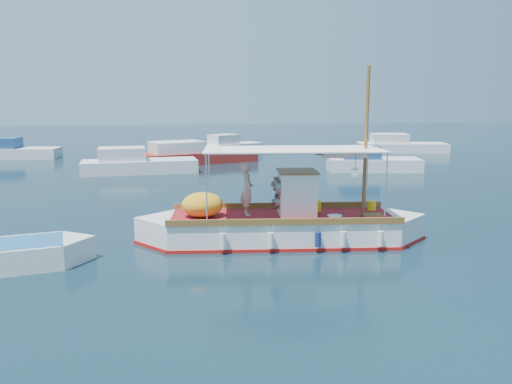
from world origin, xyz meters
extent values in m
plane|color=black|center=(0.00, 0.00, 0.00)|extent=(160.00, 160.00, 0.00)
cube|color=white|center=(0.22, 0.14, 0.33)|extent=(7.23, 3.15, 1.03)
cube|color=white|center=(-3.25, 0.56, 0.33)|extent=(2.32, 2.32, 1.03)
cube|color=white|center=(3.70, -0.27, 0.33)|extent=(2.32, 2.32, 1.03)
cube|color=#AD1410|center=(0.22, 0.14, 0.02)|extent=(7.33, 3.23, 0.17)
cube|color=maroon|center=(0.22, 0.14, 0.82)|extent=(7.20, 2.96, 0.06)
cube|color=brown|center=(0.36, 1.31, 0.93)|extent=(7.05, 0.94, 0.19)
cube|color=brown|center=(0.08, -1.02, 0.93)|extent=(7.05, 0.94, 0.19)
cube|color=white|center=(0.69, 0.09, 1.54)|extent=(1.26, 1.34, 1.40)
cube|color=brown|center=(0.69, 0.09, 2.27)|extent=(1.36, 1.44, 0.06)
cylinder|color=slate|center=(0.05, -0.14, 1.82)|extent=(0.26, 0.49, 0.47)
cylinder|color=slate|center=(0.12, 0.46, 1.82)|extent=(0.26, 0.49, 0.47)
cylinder|color=slate|center=(0.09, 0.16, 1.31)|extent=(0.26, 0.49, 0.47)
cylinder|color=brown|center=(2.82, -0.17, 3.17)|extent=(0.12, 0.12, 4.67)
cylinder|color=brown|center=(2.08, -0.08, 2.80)|extent=(1.68, 0.27, 0.07)
cylinder|color=silver|center=(-1.97, 1.44, 1.89)|extent=(0.05, 0.05, 2.10)
cylinder|color=silver|center=(-2.21, -0.60, 1.89)|extent=(0.05, 0.05, 2.10)
cylinder|color=silver|center=(3.31, 0.81, 1.89)|extent=(0.05, 0.05, 2.10)
cylinder|color=silver|center=(3.07, -1.23, 1.89)|extent=(0.05, 0.05, 2.10)
cube|color=white|center=(0.55, 0.10, 2.96)|extent=(5.73, 2.88, 0.04)
ellipsoid|color=gold|center=(-2.28, 0.44, 1.23)|extent=(1.43, 1.26, 0.78)
cube|color=yellow|center=(1.49, 0.51, 1.03)|extent=(0.25, 0.19, 0.37)
cylinder|color=yellow|center=(3.36, 0.43, 1.00)|extent=(0.31, 0.31, 0.32)
cube|color=brown|center=(2.96, -0.56, 0.90)|extent=(0.65, 0.49, 0.11)
cylinder|color=#B2B2B2|center=(1.74, -0.55, 0.90)|extent=(0.52, 0.52, 0.11)
cylinder|color=white|center=(2.15, -1.07, 2.36)|extent=(0.28, 0.06, 0.28)
cylinder|color=white|center=(-1.78, -0.93, 0.42)|extent=(0.21, 0.21, 0.45)
cylinder|color=navy|center=(1.00, -1.26, 0.42)|extent=(0.21, 0.21, 0.45)
cylinder|color=white|center=(2.85, -1.49, 0.42)|extent=(0.21, 0.21, 0.45)
imported|color=#AEA890|center=(-0.86, 0.40, 1.69)|extent=(0.41, 0.62, 1.69)
cube|color=white|center=(-6.25, -0.78, 0.24)|extent=(1.68, 1.68, 0.86)
cube|color=silver|center=(-5.08, 16.72, 0.30)|extent=(7.16, 2.99, 1.00)
cube|color=silver|center=(-6.12, 16.63, 1.20)|extent=(2.96, 2.27, 0.80)
cube|color=maroon|center=(-1.42, 21.14, 0.30)|extent=(9.33, 5.49, 1.00)
cube|color=silver|center=(-2.69, 20.71, 1.20)|extent=(4.13, 3.39, 0.80)
cube|color=silver|center=(9.66, 15.05, 0.30)|extent=(6.11, 3.24, 1.00)
cube|color=navy|center=(8.80, 15.21, 1.20)|extent=(2.63, 2.27, 0.80)
cube|color=silver|center=(16.75, 25.64, 0.30)|extent=(7.91, 4.19, 1.00)
cube|color=silver|center=(15.65, 25.88, 1.20)|extent=(3.42, 2.82, 0.80)
cube|color=silver|center=(-15.08, 26.41, 0.30)|extent=(6.71, 2.88, 1.00)
cube|color=navy|center=(-16.06, 26.50, 1.20)|extent=(2.78, 2.18, 0.80)
cube|color=silver|center=(2.06, 27.69, 0.30)|extent=(5.83, 4.43, 1.00)
cube|color=silver|center=(1.33, 27.29, 1.20)|extent=(2.76, 2.56, 0.80)
camera|label=1|loc=(-3.25, -14.94, 4.46)|focal=35.00mm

